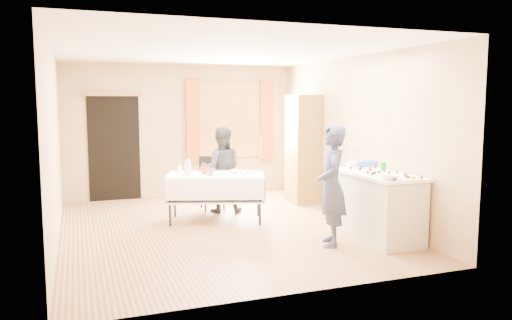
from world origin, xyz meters
name	(u,v)px	position (x,y,z in m)	size (l,w,h in m)	color
floor	(220,228)	(0.00, 0.00, -0.01)	(4.50, 5.50, 0.02)	#9E7047
ceiling	(218,50)	(0.00, 0.00, 2.61)	(4.50, 5.50, 0.02)	white
wall_back	(181,131)	(0.00, 2.76, 1.30)	(4.50, 0.02, 2.60)	tan
wall_front	(297,163)	(0.00, -2.76, 1.30)	(4.50, 0.02, 2.60)	tan
wall_left	(53,146)	(-2.26, 0.00, 1.30)	(0.02, 5.50, 2.60)	tan
wall_right	(353,137)	(2.26, 0.00, 1.30)	(0.02, 5.50, 2.60)	tan
window_frame	(230,120)	(1.00, 2.72, 1.50)	(1.32, 0.06, 1.52)	olive
window_pane	(230,120)	(1.00, 2.71, 1.50)	(1.20, 0.02, 1.40)	white
curtain_left	(193,121)	(0.22, 2.67, 1.50)	(0.28, 0.06, 1.65)	#B04F20
curtain_right	(267,120)	(1.78, 2.67, 1.50)	(0.28, 0.06, 1.65)	#B04F20
doorway	(114,148)	(-1.30, 2.73, 1.00)	(0.95, 0.04, 2.00)	black
door_lintel	(112,94)	(-1.30, 2.70, 2.02)	(1.05, 0.06, 0.08)	olive
cabinet	(303,149)	(1.99, 1.31, 1.00)	(0.50, 0.60, 2.00)	olive
counter	(377,206)	(1.89, -1.28, 0.45)	(0.69, 1.45, 0.91)	beige
party_table	(216,193)	(0.06, 0.43, 0.45)	(1.69, 1.21, 0.75)	black
chair	(212,193)	(0.23, 1.30, 0.28)	(0.39, 0.39, 0.93)	black
girl	(332,186)	(1.13, -1.37, 0.79)	(0.56, 0.67, 1.58)	#252C4B
woman	(222,170)	(0.33, 1.03, 0.73)	(0.84, 0.73, 1.46)	black
soda_can	(384,167)	(2.06, -1.17, 0.97)	(0.07, 0.07, 0.12)	#018B1D
mixing_bowl	(390,177)	(1.69, -1.84, 0.94)	(0.29, 0.29, 0.06)	white
foam_block	(352,164)	(1.86, -0.64, 0.95)	(0.15, 0.10, 0.08)	white
blue_basket	(364,164)	(2.09, -0.61, 0.95)	(0.30, 0.20, 0.08)	blue
pitcher	(188,168)	(-0.38, 0.44, 0.86)	(0.11, 0.11, 0.22)	silver
cup_red	(205,170)	(-0.09, 0.51, 0.81)	(0.20, 0.20, 0.11)	#BF391E
cup_rainbow	(211,172)	(-0.05, 0.29, 0.81)	(0.12, 0.12, 0.11)	red
small_bowl	(235,171)	(0.38, 0.43, 0.77)	(0.18, 0.18, 0.05)	white
pastry_tray	(247,174)	(0.50, 0.19, 0.76)	(0.28, 0.20, 0.02)	white
bottle	(180,167)	(-0.43, 0.80, 0.83)	(0.08, 0.08, 0.16)	white
cake_balls	(384,173)	(1.90, -1.42, 0.93)	(0.45, 1.15, 0.04)	#3F2314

